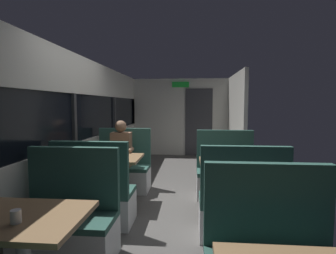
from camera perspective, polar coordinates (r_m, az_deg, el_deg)
ground_plane at (r=4.16m, az=0.24°, el=-16.98°), size 3.30×9.20×0.02m
carriage_window_panel_left at (r=4.25m, az=-19.63°, el=-1.21°), size 0.09×8.48×2.30m
carriage_end_bulkhead at (r=8.06m, az=3.09°, el=2.03°), size 2.90×0.11×2.30m
carriage_aisle_panel_right at (r=6.95m, az=14.32°, el=1.53°), size 0.08×2.40×2.30m
dining_table_near_window at (r=2.32m, az=-28.71°, el=-18.61°), size 0.90×0.70×0.74m
bench_near_window_facing_entry at (r=2.99m, az=-20.59°, el=-19.30°), size 0.95×0.50×1.10m
dining_table_mid_window at (r=4.20m, az=-12.06°, el=-7.60°), size 0.90×0.70×0.74m
bench_mid_window_facing_end at (r=3.64m, az=-15.28°, el=-14.70°), size 0.95×0.50×1.10m
bench_mid_window_facing_entry at (r=4.92m, az=-9.59°, el=-9.42°), size 0.95×0.50×1.10m
dining_table_rear_aisle at (r=3.87m, az=13.57°, el=-8.70°), size 0.90×0.70×0.74m
bench_rear_aisle_facing_end at (r=3.30m, az=15.36°, el=-16.80°), size 0.95×0.50×1.10m
bench_rear_aisle_facing_entry at (r=4.62m, az=12.17°, el=-10.43°), size 0.95×0.50×1.10m
seated_passenger at (r=4.81m, az=-9.84°, el=-7.22°), size 0.47×0.55×1.26m
coffee_cup_primary at (r=2.16m, az=-29.74°, el=-16.26°), size 0.07×0.07×0.09m
coffee_cup_secondary at (r=3.67m, az=12.52°, el=-7.09°), size 0.07×0.07×0.09m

